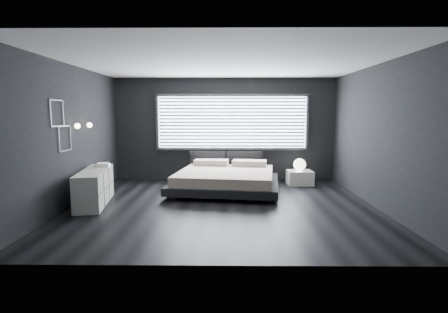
{
  "coord_description": "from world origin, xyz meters",
  "views": [
    {
      "loc": [
        0.08,
        -6.81,
        1.84
      ],
      "look_at": [
        0.0,
        0.85,
        0.9
      ],
      "focal_mm": 28.0,
      "sensor_mm": 36.0,
      "label": 1
    }
  ],
  "objects": [
    {
      "name": "bed",
      "position": [
        0.04,
        1.45,
        0.3
      ],
      "size": [
        2.75,
        2.65,
        0.64
      ],
      "color": "black",
      "rests_on": "ground"
    },
    {
      "name": "sconce_far",
      "position": [
        -2.88,
        0.65,
        1.6
      ],
      "size": [
        0.18,
        0.11,
        0.11
      ],
      "color": "silver",
      "rests_on": "ground"
    },
    {
      "name": "headboard",
      "position": [
        0.04,
        2.64,
        0.57
      ],
      "size": [
        1.96,
        0.16,
        0.52
      ],
      "color": "black",
      "rests_on": "ground"
    },
    {
      "name": "wall_art_upper",
      "position": [
        -2.98,
        -0.55,
        1.85
      ],
      "size": [
        0.01,
        0.48,
        0.48
      ],
      "color": "#47474C",
      "rests_on": "ground"
    },
    {
      "name": "nightstand",
      "position": [
        1.97,
        2.17,
        0.18
      ],
      "size": [
        0.65,
        0.55,
        0.37
      ],
      "primitive_type": "cube",
      "rotation": [
        0.0,
        0.0,
        0.04
      ],
      "color": "white",
      "rests_on": "ground"
    },
    {
      "name": "dresser",
      "position": [
        -2.65,
        0.19,
        0.35
      ],
      "size": [
        0.77,
        1.8,
        0.7
      ],
      "color": "white",
      "rests_on": "ground"
    },
    {
      "name": "room",
      "position": [
        0.0,
        0.0,
        1.4
      ],
      "size": [
        6.04,
        6.0,
        2.8
      ],
      "color": "black",
      "rests_on": "ground"
    },
    {
      "name": "wall_art_lower",
      "position": [
        -2.98,
        -0.3,
        1.38
      ],
      "size": [
        0.01,
        0.48,
        0.48
      ],
      "color": "#47474C",
      "rests_on": "ground"
    },
    {
      "name": "window",
      "position": [
        0.2,
        2.7,
        1.61
      ],
      "size": [
        4.14,
        0.09,
        1.52
      ],
      "color": "white",
      "rests_on": "ground"
    },
    {
      "name": "sconce_near",
      "position": [
        -2.88,
        0.05,
        1.6
      ],
      "size": [
        0.18,
        0.11,
        0.11
      ],
      "color": "silver",
      "rests_on": "ground"
    },
    {
      "name": "orb_lamp",
      "position": [
        1.95,
        2.17,
        0.53
      ],
      "size": [
        0.32,
        0.32,
        0.32
      ],
      "primitive_type": "sphere",
      "color": "white",
      "rests_on": "nightstand"
    },
    {
      "name": "book_stack",
      "position": [
        -2.65,
        0.71,
        0.73
      ],
      "size": [
        0.34,
        0.41,
        0.08
      ],
      "color": "white",
      "rests_on": "dresser"
    }
  ]
}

